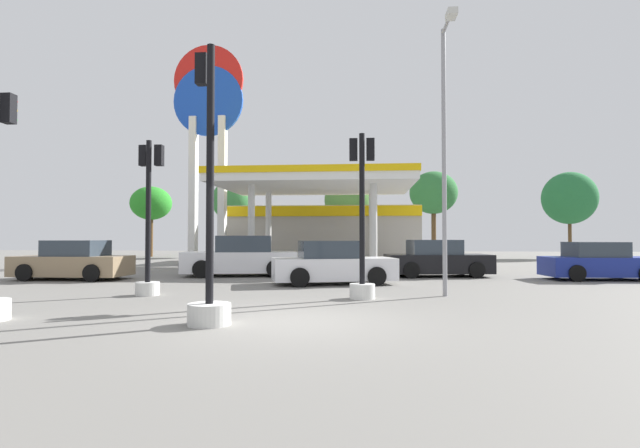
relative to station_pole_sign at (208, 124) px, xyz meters
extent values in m
plane|color=slate|center=(7.46, -17.68, -8.07)|extent=(90.00, 90.00, 0.00)
cube|color=#ADA89E|center=(6.50, 4.25, -6.34)|extent=(11.52, 5.82, 3.45)
cube|color=#EAB70C|center=(6.50, 1.29, -4.96)|extent=(11.52, 0.12, 0.60)
cube|color=white|center=(6.50, -2.66, -3.87)|extent=(9.47, 7.41, 0.35)
cube|color=#EAB70C|center=(6.50, -2.66, -3.55)|extent=(9.57, 7.51, 0.30)
cylinder|color=silver|center=(3.66, -4.70, -6.06)|extent=(0.32, 0.32, 4.02)
cylinder|color=silver|center=(9.34, -4.70, -6.06)|extent=(0.32, 0.32, 4.02)
cylinder|color=silver|center=(3.66, -0.62, -6.06)|extent=(0.32, 0.32, 4.02)
cylinder|color=silver|center=(9.34, -0.62, -6.06)|extent=(0.32, 0.32, 4.02)
cube|color=#4C4C51|center=(6.50, -2.66, -7.52)|extent=(0.90, 0.60, 1.10)
cube|color=white|center=(-0.86, -0.01, -3.82)|extent=(0.40, 0.56, 8.50)
cube|color=white|center=(0.86, -0.01, -3.82)|extent=(0.40, 0.56, 8.50)
cylinder|color=blue|center=(0.00, -0.01, 1.34)|extent=(4.05, 0.22, 4.05)
cylinder|color=red|center=(0.00, 0.01, 2.56)|extent=(4.05, 0.22, 4.05)
cube|color=white|center=(0.00, 0.05, 1.95)|extent=(3.73, 0.08, 0.73)
cylinder|color=black|center=(12.95, -6.18, -7.76)|extent=(0.64, 0.29, 0.62)
cylinder|color=black|center=(13.17, -7.83, -7.76)|extent=(0.64, 0.29, 0.62)
cylinder|color=black|center=(10.46, -6.51, -7.76)|extent=(0.64, 0.29, 0.62)
cylinder|color=black|center=(10.67, -8.16, -7.76)|extent=(0.64, 0.29, 0.62)
cube|color=black|center=(11.81, -7.17, -7.56)|extent=(4.25, 2.22, 0.74)
cube|color=#2D3842|center=(11.67, -7.19, -6.92)|extent=(2.12, 1.75, 0.62)
cube|color=black|center=(13.79, -6.91, -7.66)|extent=(0.33, 1.62, 0.23)
cylinder|color=black|center=(8.85, -9.47, -7.76)|extent=(0.65, 0.36, 0.61)
cylinder|color=black|center=(9.27, -11.06, -7.76)|extent=(0.65, 0.36, 0.61)
cylinder|color=black|center=(6.43, -10.12, -7.76)|extent=(0.65, 0.36, 0.61)
cylinder|color=black|center=(6.86, -11.71, -7.76)|extent=(0.65, 0.36, 0.61)
cube|color=silver|center=(7.85, -10.59, -7.56)|extent=(4.32, 2.67, 0.73)
cube|color=#2D3842|center=(7.71, -10.63, -6.93)|extent=(2.24, 1.94, 0.61)
cube|color=black|center=(9.76, -10.08, -7.67)|extent=(0.52, 1.58, 0.23)
cylinder|color=black|center=(18.65, -7.31, -7.77)|extent=(0.60, 0.23, 0.59)
cylinder|color=black|center=(16.26, -7.43, -7.77)|extent=(0.60, 0.23, 0.59)
cylinder|color=black|center=(16.34, -9.01, -7.77)|extent=(0.60, 0.23, 0.59)
cube|color=navy|center=(17.50, -8.16, -7.58)|extent=(3.94, 1.80, 0.70)
cube|color=#2D3842|center=(17.36, -8.17, -6.97)|extent=(1.91, 1.52, 0.59)
cylinder|color=black|center=(2.70, -8.78, -7.72)|extent=(0.72, 0.37, 0.69)
cylinder|color=black|center=(2.34, -6.96, -7.72)|extent=(0.72, 0.37, 0.69)
cylinder|color=black|center=(5.45, -8.23, -7.72)|extent=(0.72, 0.37, 0.69)
cylinder|color=black|center=(5.09, -6.42, -7.72)|extent=(0.72, 0.37, 0.69)
cube|color=silver|center=(3.89, -7.60, -7.50)|extent=(4.80, 2.73, 0.82)
cube|color=#2D3842|center=(4.05, -7.57, -6.79)|extent=(2.43, 2.06, 0.69)
cube|color=black|center=(1.72, -8.02, -7.62)|extent=(0.47, 1.79, 0.26)
cylinder|color=black|center=(-3.12, -10.60, -7.76)|extent=(0.61, 0.21, 0.61)
cylinder|color=black|center=(-3.12, -8.95, -7.76)|extent=(0.61, 0.21, 0.61)
cylinder|color=black|center=(-0.62, -10.59, -7.76)|extent=(0.61, 0.21, 0.61)
cylinder|color=black|center=(-0.62, -8.94, -7.76)|extent=(0.61, 0.21, 0.61)
cube|color=#8C7556|center=(-1.87, -9.77, -7.56)|extent=(4.03, 1.70, 0.73)
cube|color=#2D3842|center=(-1.73, -9.77, -6.93)|extent=(1.92, 1.50, 0.61)
cube|color=black|center=(-3.85, -9.77, -7.66)|extent=(0.12, 1.61, 0.23)
cylinder|color=silver|center=(6.10, -18.21, -7.88)|extent=(0.77, 0.77, 0.38)
cylinder|color=black|center=(6.10, -18.21, -5.35)|extent=(0.14, 0.14, 4.67)
cube|color=black|center=(5.88, -18.05, -3.41)|extent=(0.21, 0.20, 0.57)
sphere|color=red|center=(5.88, -17.93, -3.23)|extent=(0.15, 0.15, 0.15)
sphere|color=#D89E0C|center=(5.88, -17.93, -3.41)|extent=(0.15, 0.15, 0.15)
sphere|color=green|center=(5.88, -17.93, -3.59)|extent=(0.15, 0.15, 0.15)
cylinder|color=silver|center=(3.05, -14.13, -7.89)|extent=(0.63, 0.63, 0.36)
cylinder|color=black|center=(3.05, -14.13, -5.79)|extent=(0.14, 0.14, 3.84)
cube|color=black|center=(2.83, -13.97, -4.26)|extent=(0.21, 0.20, 0.57)
sphere|color=red|center=(2.83, -13.85, -4.08)|extent=(0.15, 0.15, 0.15)
sphere|color=#D89E0C|center=(2.83, -13.85, -4.26)|extent=(0.15, 0.15, 0.15)
sphere|color=green|center=(2.83, -13.85, -4.44)|extent=(0.15, 0.15, 0.15)
cube|color=black|center=(3.27, -13.97, -4.26)|extent=(0.21, 0.20, 0.57)
sphere|color=red|center=(3.27, -13.85, -4.08)|extent=(0.15, 0.15, 0.15)
sphere|color=#D89E0C|center=(3.27, -13.85, -4.26)|extent=(0.15, 0.15, 0.15)
sphere|color=green|center=(3.27, -13.85, -4.44)|extent=(0.15, 0.15, 0.15)
cylinder|color=silver|center=(8.81, -14.33, -7.88)|extent=(0.64, 0.64, 0.38)
cylinder|color=black|center=(8.81, -14.33, -5.77)|extent=(0.14, 0.14, 3.85)
cube|color=black|center=(8.59, -14.17, -4.22)|extent=(0.21, 0.20, 0.57)
sphere|color=red|center=(8.59, -14.04, -4.04)|extent=(0.15, 0.15, 0.15)
sphere|color=#D89E0C|center=(8.59, -14.04, -4.22)|extent=(0.15, 0.15, 0.15)
sphere|color=green|center=(8.59, -14.04, -4.40)|extent=(0.15, 0.15, 0.15)
cube|color=black|center=(9.03, -14.17, -4.22)|extent=(0.21, 0.20, 0.57)
sphere|color=red|center=(9.03, -14.04, -4.04)|extent=(0.15, 0.15, 0.15)
sphere|color=#D89E0C|center=(9.03, -14.04, -4.22)|extent=(0.15, 0.15, 0.15)
sphere|color=green|center=(9.03, -14.04, -4.40)|extent=(0.15, 0.15, 0.15)
cube|color=black|center=(2.03, -18.00, -4.03)|extent=(0.21, 0.20, 0.57)
sphere|color=red|center=(2.03, -17.87, -3.85)|extent=(0.15, 0.15, 0.15)
sphere|color=#D89E0C|center=(2.03, -17.87, -4.03)|extent=(0.15, 0.15, 0.15)
sphere|color=green|center=(2.03, -17.87, -4.21)|extent=(0.15, 0.15, 0.15)
cylinder|color=brown|center=(-8.09, 10.28, -6.53)|extent=(0.36, 0.36, 3.08)
ellipsoid|color=#288725|center=(-8.09, 10.28, -3.77)|extent=(3.25, 3.25, 2.68)
cylinder|color=brown|center=(-1.46, 10.33, -6.43)|extent=(0.39, 0.39, 3.27)
ellipsoid|color=#367A3C|center=(-1.46, 10.33, -3.60)|extent=(3.19, 3.19, 3.18)
cylinder|color=brown|center=(7.68, 10.03, -6.51)|extent=(0.38, 0.38, 3.11)
ellipsoid|color=#3E6A2E|center=(7.68, 10.03, -3.63)|extent=(3.53, 3.53, 3.36)
cylinder|color=brown|center=(14.41, 11.46, -6.23)|extent=(0.36, 0.36, 3.67)
ellipsoid|color=#2D6F36|center=(14.41, 11.46, -3.00)|extent=(3.73, 3.73, 3.34)
cylinder|color=brown|center=(24.20, 10.34, -6.56)|extent=(0.25, 0.25, 3.03)
ellipsoid|color=#256D39|center=(24.20, 10.34, -3.59)|extent=(3.88, 3.88, 3.88)
cylinder|color=gray|center=(11.00, -13.61, -4.48)|extent=(0.12, 0.12, 7.17)
cylinder|color=gray|center=(11.00, -14.21, -1.00)|extent=(0.09, 1.20, 0.09)
cube|color=beige|center=(11.00, -14.81, -1.05)|extent=(0.24, 0.44, 0.16)
camera|label=1|loc=(8.82, -26.53, -6.50)|focal=26.74mm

